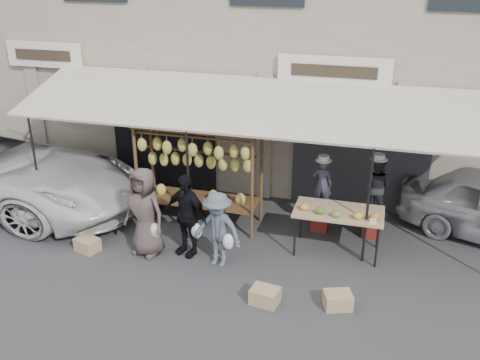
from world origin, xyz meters
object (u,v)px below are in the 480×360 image
Objects in this scene: customer_left at (145,212)px; crate_far at (87,245)px; produce_table at (339,213)px; customer_right at (218,230)px; crate_near_b at (338,300)px; vendor_right at (376,186)px; customer_mid at (186,215)px; banana_rack at (198,156)px; vendor_left at (322,184)px; crate_near_a at (265,296)px.

customer_left is 4.00× the size of crate_far.
crate_far is at bearing -165.33° from produce_table.
customer_right reaches higher than crate_near_b.
customer_mid is at bearing 37.49° from vendor_right.
banana_rack is 1.53× the size of produce_table.
produce_table is 0.99m from vendor_left.
crate_far is (-5.39, -2.13, -0.99)m from vendor_right.
banana_rack is 1.75× the size of customer_right.
vendor_left is at bearing 59.56° from customer_right.
vendor_right is 5.88m from crate_far.
crate_near_a is 1.22m from crate_near_b.
crate_near_b is at bearing 10.03° from crate_near_a.
crate_near_b is at bearing 1.76° from customer_left.
crate_far is at bearing 169.11° from crate_near_a.
customer_mid reaches higher than crate_near_a.
vendor_left is at bearing 9.56° from banana_rack.
produce_table is at bearing 36.84° from customer_right.
vendor_right is 0.69× the size of customer_left.
produce_table is at bearing 63.67° from crate_near_a.
vendor_left is at bearing 79.33° from crate_near_a.
vendor_right is at bearing 54.41° from produce_table.
produce_table is at bearing 112.15° from vendor_left.
crate_near_a is (2.01, -2.41, -1.43)m from banana_rack.
customer_left is at bearing -170.31° from customer_right.
produce_table is at bearing -8.38° from banana_rack.
customer_mid reaches higher than crate_near_b.
produce_table is at bearing 97.20° from crate_near_b.
crate_far is at bearing 33.09° from vendor_right.
produce_table is 3.80× the size of crate_far.
customer_right is at bearing -0.16° from customer_mid.
customer_left is 0.79m from customer_mid.
crate_near_a is at bearing -10.89° from crate_far.
customer_mid is (0.18, -1.23, -0.73)m from banana_rack.
customer_mid is 1.12× the size of customer_right.
produce_table is 2.32m from crate_near_a.
banana_rack is 2.31× the size of vendor_left.
crate_near_a is at bearing -169.97° from crate_near_b.
crate_near_a is at bearing -50.17° from banana_rack.
customer_mid is 2.29m from crate_near_a.
vendor_right reaches higher than customer_right.
vendor_right is at bearing 176.33° from vendor_left.
crate_near_a is (-1.61, -2.86, -0.98)m from vendor_right.
crate_near_b is at bearing 99.42° from vendor_left.
banana_rack reaches higher than produce_table.
vendor_right reaches higher than crate_near_a.
vendor_right reaches higher than crate_far.
crate_far is at bearing 174.09° from crate_near_b.
customer_mid is (-3.44, -1.68, -0.29)m from vendor_right.
crate_near_b is (0.22, -1.76, -0.73)m from produce_table.
customer_mid is at bearing -81.83° from banana_rack.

